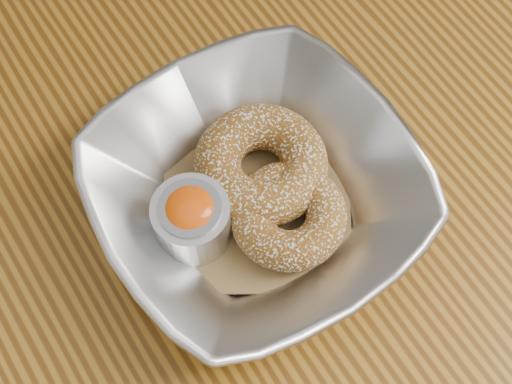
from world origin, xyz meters
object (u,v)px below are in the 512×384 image
table (271,202)px  serving_bowl (256,192)px  donut_front (288,216)px  ramekin (192,219)px  donut_back (261,164)px

table → serving_bowl: serving_bowl is taller
serving_bowl → donut_front: serving_bowl is taller
ramekin → serving_bowl: bearing=-5.6°
table → serving_bowl: bearing=-138.1°
table → serving_bowl: size_ratio=5.04×
table → donut_back: 0.13m
donut_back → donut_front: size_ratio=1.18×
donut_front → ramekin: (-0.06, 0.03, 0.01)m
ramekin → donut_front: bearing=-27.3°
table → donut_front: (-0.03, -0.06, 0.12)m
table → ramekin: (-0.09, -0.03, 0.13)m
table → donut_back: donut_back is taller
donut_front → table: bearing=65.9°
donut_back → table: bearing=36.1°
table → ramekin: 0.16m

